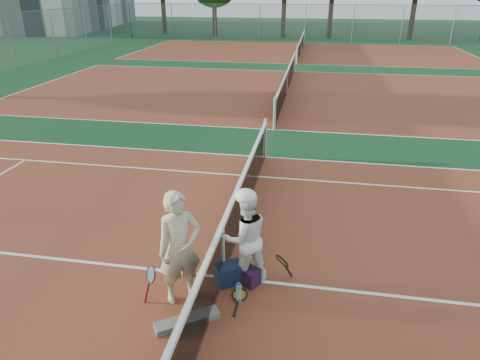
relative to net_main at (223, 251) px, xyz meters
name	(u,v)px	position (x,y,z in m)	size (l,w,h in m)	color
ground	(223,277)	(0.00, 0.00, -0.51)	(130.00, 130.00, 0.00)	#0E351B
court_main	(223,277)	(0.00, 0.00, -0.51)	(23.77, 10.97, 0.01)	brown
court_far_a	(287,93)	(0.00, 13.50, -0.51)	(23.77, 10.97, 0.01)	brown
court_far_b	(301,52)	(0.00, 27.00, -0.51)	(23.77, 10.97, 0.01)	brown
net_main	(223,251)	(0.00, 0.00, 0.00)	(0.10, 10.98, 1.02)	black
net_far_a	(287,82)	(0.00, 13.50, 0.00)	(0.10, 10.98, 1.02)	black
net_far_b	(301,45)	(0.00, 27.00, 0.00)	(0.10, 10.98, 1.02)	black
fence_back	(305,23)	(0.00, 34.00, 0.99)	(32.00, 0.06, 3.00)	slate
player_a	(180,248)	(-0.51, -0.58, 0.37)	(0.64, 0.42, 1.76)	#BFB594
player_b	(245,238)	(0.35, 0.06, 0.25)	(0.74, 0.58, 1.52)	white
racket_red	(152,283)	(-0.94, -0.69, -0.22)	(0.21, 0.27, 0.58)	maroon
racket_black_held	(282,269)	(0.93, 0.04, -0.24)	(0.33, 0.27, 0.53)	black
racket_spare	(240,295)	(0.34, -0.40, -0.49)	(0.60, 0.27, 0.04)	black
sports_bag_navy	(229,274)	(0.12, -0.10, -0.34)	(0.42, 0.29, 0.33)	black
sports_bag_purple	(248,276)	(0.42, -0.07, -0.37)	(0.35, 0.24, 0.28)	black
net_cover_canvas	(187,321)	(-0.28, -1.10, -0.46)	(0.92, 0.21, 0.10)	#635E59
water_bottle	(239,293)	(0.35, -0.53, -0.36)	(0.09, 0.09, 0.30)	#C6DEFB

